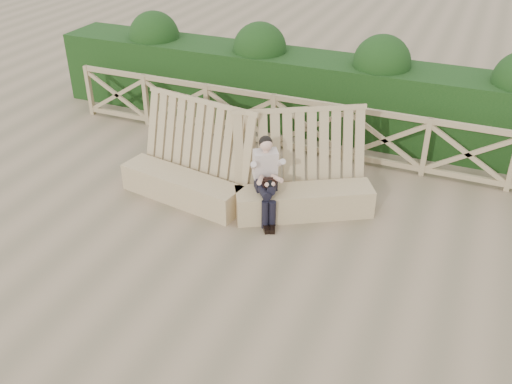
% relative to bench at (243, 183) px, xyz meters
% --- Properties ---
extents(ground, '(60.00, 60.00, 0.00)m').
position_rel_bench_xyz_m(ground, '(0.41, -1.35, -0.40)').
color(ground, brown).
rests_on(ground, ground).
extents(bench, '(4.17, 1.75, 1.60)m').
position_rel_bench_xyz_m(bench, '(0.00, 0.00, 0.00)').
color(bench, '#9A8358').
rests_on(bench, ground).
extents(woman, '(0.63, 0.81, 1.35)m').
position_rel_bench_xyz_m(woman, '(0.48, -0.18, 0.34)').
color(woman, black).
rests_on(woman, ground).
extents(guardrail, '(10.10, 0.09, 1.10)m').
position_rel_bench_xyz_m(guardrail, '(0.41, 2.15, 0.15)').
color(guardrail, olive).
rests_on(guardrail, ground).
extents(hedge, '(12.00, 1.20, 1.50)m').
position_rel_bench_xyz_m(hedge, '(0.41, 3.35, 0.35)').
color(hedge, black).
rests_on(hedge, ground).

